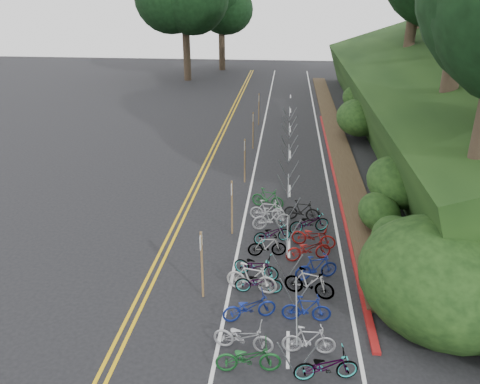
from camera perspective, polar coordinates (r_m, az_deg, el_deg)
name	(u,v)px	position (r m, az deg, el deg)	size (l,w,h in m)	color
ground	(198,302)	(16.58, -5.15, -13.20)	(120.00, 120.00, 0.00)	black
road_markings	(244,188)	(25.23, 0.46, 0.45)	(7.47, 80.00, 0.01)	gold
red_curb	(336,178)	(27.04, 11.60, 1.68)	(0.25, 28.00, 0.10)	maroon
embankment	(440,108)	(34.42, 23.18, 9.37)	(14.30, 48.14, 9.11)	black
bike_rack_front	(296,315)	(14.75, 6.87, -14.64)	(1.10, 3.29, 1.08)	gray
bike_racks_rest	(289,157)	(27.55, 5.95, 4.24)	(1.14, 23.00, 1.17)	gray
signpost_near	(202,261)	(16.01, -4.68, -8.33)	(0.08, 0.40, 2.56)	brown
signposts_rest	(249,141)	(28.40, 1.14, 6.18)	(0.08, 18.40, 2.50)	brown
bike_front	(252,278)	(16.73, 1.42, -10.40)	(1.85, 0.52, 1.11)	beige
bike_valet	(285,264)	(17.71, 5.46, -8.69)	(3.39, 12.70, 1.08)	#144C1E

